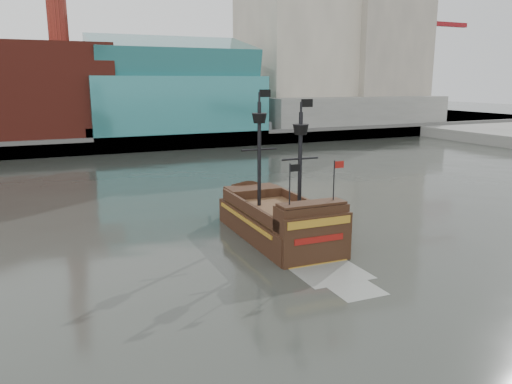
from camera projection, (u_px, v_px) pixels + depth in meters
name	position (u px, v px, depth m)	size (l,w,h in m)	color
ground	(367.00, 319.00, 24.18)	(400.00, 400.00, 0.00)	#292B26
promenade_far	(101.00, 130.00, 105.58)	(220.00, 60.00, 2.00)	slate
seawall	(126.00, 145.00, 79.34)	(220.00, 1.00, 2.60)	#4C4C49
skyline	(126.00, 10.00, 95.94)	(149.00, 45.00, 62.00)	brown
crane_a	(427.00, 48.00, 124.68)	(22.50, 4.00, 32.25)	slate
crane_b	(426.00, 65.00, 138.23)	(19.10, 4.00, 26.25)	slate
pirate_ship	(278.00, 224.00, 36.32)	(5.26, 15.42, 11.44)	black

